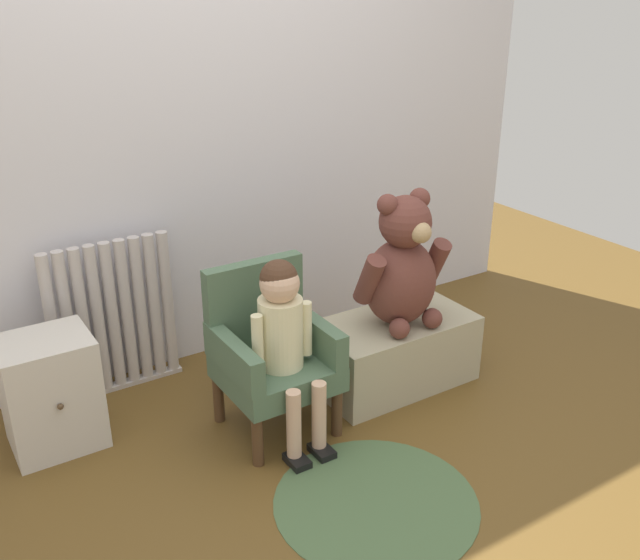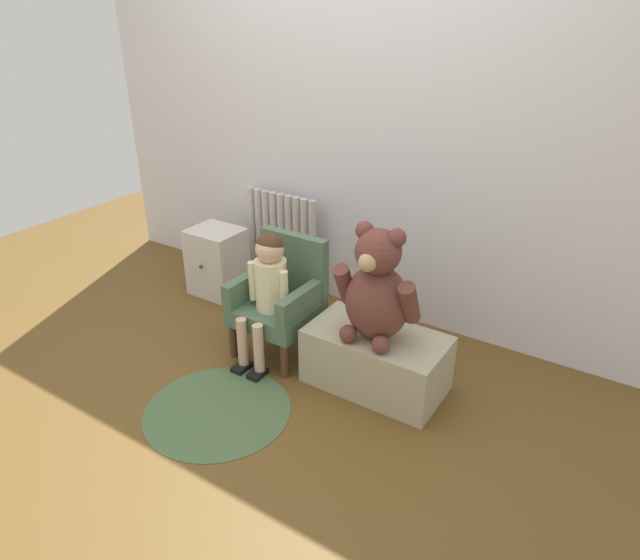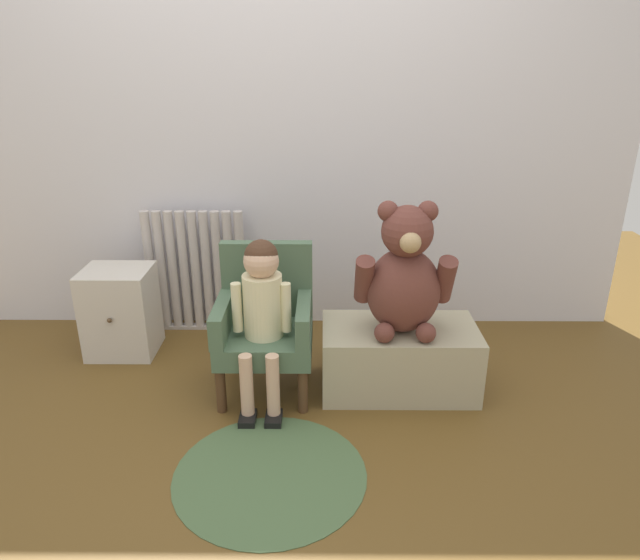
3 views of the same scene
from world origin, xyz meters
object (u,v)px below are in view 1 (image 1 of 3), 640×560
at_px(child_figure, 283,327).
at_px(large_teddy_bear, 402,268).
at_px(radiator, 113,318).
at_px(small_dresser, 51,392).
at_px(child_armchair, 270,350).
at_px(floor_rug, 376,502).
at_px(low_bench, 394,351).

bearing_deg(child_figure, large_teddy_bear, 5.95).
distance_m(radiator, small_dresser, 0.45).
height_order(child_armchair, floor_rug, child_armchair).
bearing_deg(child_armchair, low_bench, -1.57).
xyz_separation_m(large_teddy_bear, floor_rug, (-0.54, -0.58, -0.56)).
height_order(small_dresser, floor_rug, small_dresser).
height_order(small_dresser, large_teddy_bear, large_teddy_bear).
bearing_deg(child_figure, radiator, 121.65).
height_order(child_figure, floor_rug, child_figure).
distance_m(radiator, large_teddy_bear, 1.25).
bearing_deg(small_dresser, large_teddy_bear, -15.11).
relative_size(child_armchair, child_figure, 0.90).
xyz_separation_m(child_figure, low_bench, (0.61, 0.09, -0.33)).
xyz_separation_m(small_dresser, child_figure, (0.77, -0.44, 0.26)).
relative_size(radiator, child_armchair, 1.03).
distance_m(child_armchair, low_bench, 0.64).
distance_m(child_figure, low_bench, 0.70).
bearing_deg(floor_rug, child_figure, 97.56).
bearing_deg(floor_rug, low_bench, 48.24).
relative_size(radiator, low_bench, 0.98).
xyz_separation_m(radiator, small_dresser, (-0.34, -0.27, -0.11)).
bearing_deg(child_armchair, floor_rug, -83.75).
bearing_deg(low_bench, large_teddy_bear, -89.35).
xyz_separation_m(child_armchair, child_figure, (-0.00, -0.11, 0.15)).
distance_m(child_armchair, floor_rug, 0.71).
height_order(radiator, child_figure, child_figure).
xyz_separation_m(low_bench, large_teddy_bear, (0.00, -0.03, 0.41)).
relative_size(child_figure, large_teddy_bear, 1.26).
distance_m(radiator, child_figure, 0.84).
bearing_deg(child_armchair, small_dresser, 157.03).
xyz_separation_m(radiator, low_bench, (1.05, -0.61, -0.19)).
height_order(small_dresser, child_armchair, child_armchair).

